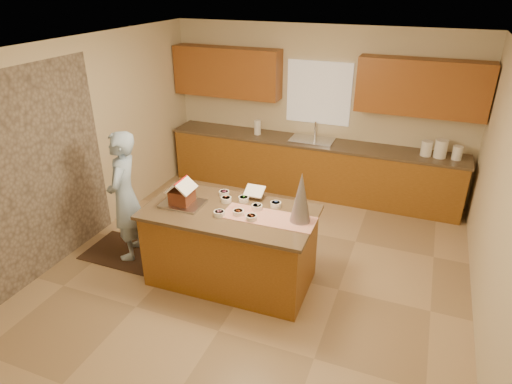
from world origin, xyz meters
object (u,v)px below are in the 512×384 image
island_base (231,248)px  boy (125,196)px  gingerbread_house (182,194)px  tinsel_tree (301,197)px

island_base → boy: bearing=178.0°
boy → gingerbread_house: boy is taller
island_base → boy: (-1.46, 0.02, 0.40)m
island_base → tinsel_tree: (0.81, 0.07, 0.78)m
island_base → boy: boy is taller
boy → gingerbread_house: 0.92m
tinsel_tree → boy: bearing=-178.8°
tinsel_tree → gingerbread_house: size_ratio=1.93×
island_base → gingerbread_house: (-0.57, -0.06, 0.63)m
gingerbread_house → boy: bearing=174.6°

